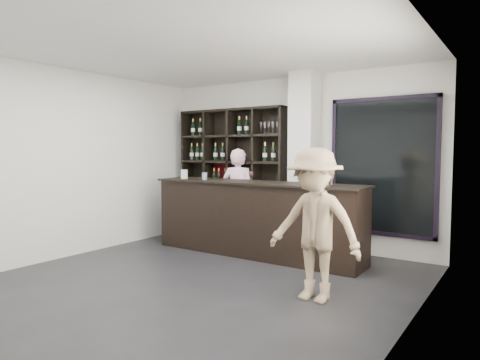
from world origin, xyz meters
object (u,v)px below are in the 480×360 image
Objects in this scene: taster_black at (302,206)px; taster_pink at (238,196)px; tasting_counter at (256,218)px; customer at (315,225)px; wine_shelf at (232,175)px.

taster_pink is at bearing -4.18° from taster_black.
taster_black reaches higher than tasting_counter.
taster_pink is 3.08m from customer.
taster_black is at bearing 53.39° from tasting_counter.
taster_black is at bearing 165.88° from taster_pink.
customer is (1.61, -1.35, 0.26)m from tasting_counter.
wine_shelf is 0.68× the size of tasting_counter.
wine_shelf reaches higher than taster_black.
customer reaches higher than tasting_counter.
customer is at bearing -39.50° from wine_shelf.
taster_pink is at bearing 140.72° from tasting_counter.
wine_shelf is 1.44m from tasting_counter.
wine_shelf is at bearing 141.38° from tasting_counter.
wine_shelf is 1.43× the size of taster_pink.
customer is at bearing 124.62° from taster_pink.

